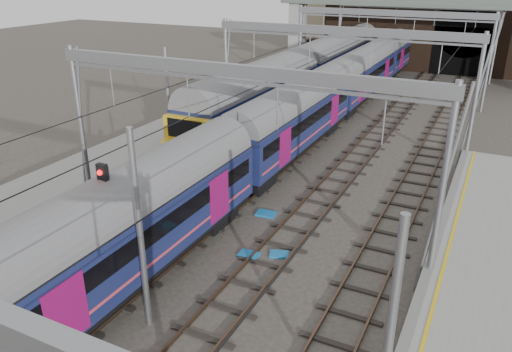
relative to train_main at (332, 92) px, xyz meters
The scene contains 10 objects.
tracks 12.65m from the train_main, 80.73° to the right, with size 14.40×80.00×0.22m.
overhead_line 7.37m from the train_main, 70.88° to the right, with size 16.80×80.00×8.00m.
retaining_wall 24.98m from the train_main, 82.15° to the left, with size 28.00×2.75×9.00m.
overbridge 19.46m from the train_main, 83.91° to the left, with size 28.00×3.00×9.25m.
train_main is the anchor object (origin of this frame).
train_second 21.73m from the train_main, 100.61° to the left, with size 3.05×70.48×5.16m.
signal_near_centre 24.46m from the train_main, 89.86° to the right, with size 0.38×0.48×5.28m.
equip_cover_a 19.91m from the train_main, 77.68° to the right, with size 0.80×0.57×0.09m, color #1667A9.
equip_cover_b 16.50m from the train_main, 82.52° to the right, with size 0.95×0.67×0.11m, color #1667A9.
equip_cover_c 20.29m from the train_main, 81.18° to the right, with size 0.85×0.60×0.10m, color #1667A9.
Camera 1 is at (9.39, -8.69, 11.28)m, focal length 35.00 mm.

